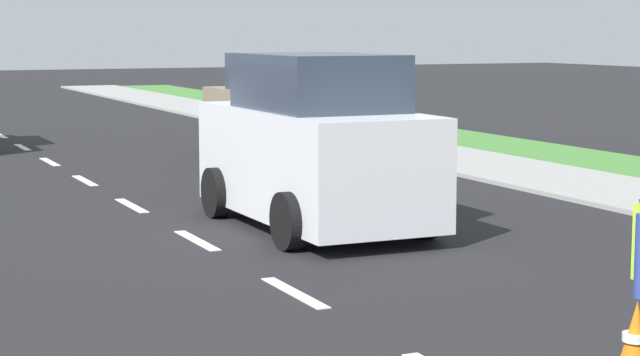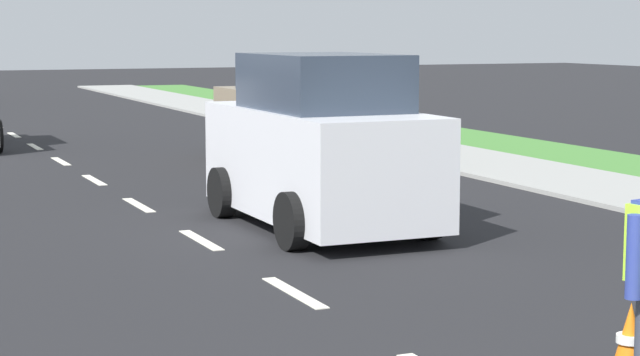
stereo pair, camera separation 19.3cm
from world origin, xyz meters
name	(u,v)px [view 1 (the left image)]	position (x,y,z in m)	size (l,w,h in m)	color
ground_plane	(20,146)	(0.00, 21.00, 0.00)	(96.00, 96.00, 0.00)	black
sidewalk_right	(610,192)	(7.20, 10.00, 0.00)	(2.40, 72.00, 0.14)	#9E9E99
traffic_cone_far	(636,344)	(1.10, 2.07, 0.30)	(0.36, 0.36, 0.61)	black
car_outgoing_ahead	(315,148)	(1.68, 8.95, 1.03)	(1.99, 4.09, 2.22)	silver
car_parked_far	(284,112)	(4.03, 15.70, 0.97)	(2.03, 4.26, 2.08)	gray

